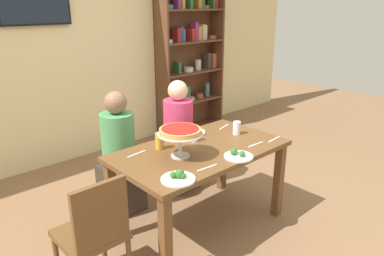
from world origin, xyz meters
TOP-DOWN VIEW (x-y plane):
  - ground_plane at (0.00, 0.00)m, footprint 12.00×12.00m
  - rear_partition at (0.00, 2.20)m, footprint 8.00×0.12m
  - dining_table at (0.00, 0.00)m, footprint 1.42×0.81m
  - bookshelf at (1.71, 2.01)m, footprint 1.10×0.30m
  - television at (-0.41, 2.11)m, footprint 0.76×0.05m
  - diner_far_right at (0.35, 0.69)m, footprint 0.34×0.34m
  - diner_far_left at (-0.35, 0.71)m, footprint 0.34×0.34m
  - chair_head_west at (-1.03, -0.11)m, footprint 0.40×0.40m
  - deep_dish_pizza_stand at (-0.23, -0.02)m, footprint 0.35×0.35m
  - salad_plate_near_diner at (0.09, -0.32)m, footprint 0.23×0.23m
  - salad_plate_far_diner at (-0.49, -0.30)m, footprint 0.24×0.24m
  - salad_plate_spare at (0.20, 0.31)m, footprint 0.25×0.25m
  - beer_glass_amber_tall at (-0.05, 0.30)m, footprint 0.07×0.07m
  - beer_glass_amber_short at (-0.25, 0.22)m, footprint 0.07×0.07m
  - water_glass_clear_near at (0.47, 0.02)m, footprint 0.07×0.07m
  - water_glass_clear_far at (0.07, 0.15)m, footprint 0.06×0.06m
  - cutlery_fork_near at (-0.22, -0.30)m, footprint 0.18×0.03m
  - cutlery_knife_near at (0.62, -0.29)m, footprint 0.18×0.03m
  - cutlery_fork_far at (-0.45, 0.25)m, footprint 0.18×0.04m
  - cutlery_knife_far at (0.54, 0.23)m, footprint 0.18×0.06m
  - cutlery_spare_fork at (0.40, -0.26)m, footprint 0.18×0.02m

SIDE VIEW (x-z plane):
  - ground_plane at x=0.00m, z-range 0.00..0.00m
  - chair_head_west at x=-1.03m, z-range 0.05..0.92m
  - diner_far_right at x=0.35m, z-range -0.08..1.07m
  - diner_far_left at x=-0.35m, z-range -0.08..1.07m
  - dining_table at x=0.00m, z-range 0.27..1.01m
  - cutlery_fork_near at x=-0.22m, z-range 0.74..0.74m
  - cutlery_knife_near at x=0.62m, z-range 0.74..0.74m
  - cutlery_fork_far at x=-0.45m, z-range 0.74..0.74m
  - cutlery_knife_far at x=0.54m, z-range 0.74..0.74m
  - cutlery_spare_fork at x=0.40m, z-range 0.74..0.74m
  - salad_plate_spare at x=0.20m, z-range 0.72..0.79m
  - salad_plate_near_diner at x=0.09m, z-range 0.73..0.79m
  - salad_plate_far_diner at x=-0.49m, z-range 0.72..0.80m
  - water_glass_clear_far at x=0.07m, z-range 0.74..0.85m
  - water_glass_clear_near at x=0.47m, z-range 0.74..0.86m
  - beer_glass_amber_tall at x=-0.05m, z-range 0.74..0.87m
  - beer_glass_amber_short at x=-0.25m, z-range 0.74..0.87m
  - deep_dish_pizza_stand at x=-0.23m, z-range 0.82..1.05m
  - bookshelf at x=1.71m, z-range 0.06..2.27m
  - rear_partition at x=0.00m, z-range 0.00..2.80m
  - television at x=-0.41m, z-range 1.64..2.09m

